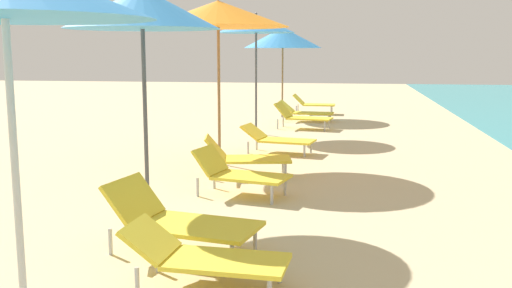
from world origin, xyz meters
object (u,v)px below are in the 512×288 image
Objects in this scene: umbrella_fourth at (142,9)px; umbrella_farthest at (283,38)px; lounger_third_shoreside at (204,256)px; lounger_sixth_shoreside at (302,116)px; lounger_fourth_shoreside at (239,173)px; lounger_fifth_inland at (245,156)px; lounger_farthest_inland at (305,111)px; lounger_fourth_inland at (179,219)px; umbrella_fifth at (218,14)px; lounger_farthest_shoreside at (313,103)px; umbrella_sixth at (256,24)px; lounger_fifth_shoreside at (277,138)px.

umbrella_farthest is (0.38, 10.68, -0.10)m from umbrella_fourth.
lounger_sixth_shoreside is at bearing 93.24° from lounger_third_shoreside.
lounger_fourth_shoreside is 0.94× the size of lounger_fifth_inland.
lounger_sixth_shoreside is (1.18, 8.12, -2.12)m from umbrella_fourth.
lounger_fourth_shoreside is at bearing -88.57° from lounger_farthest_inland.
lounger_fourth_inland is 12.16m from umbrella_farthest.
umbrella_fifth reaches higher than lounger_farthest_shoreside.
lounger_third_shoreside is 1.02× the size of lounger_fourth_shoreside.
lounger_fourth_inland reaches higher than lounger_farthest_shoreside.
lounger_fourth_shoreside is 0.48× the size of umbrella_sixth.
lounger_fifth_shoreside is at bearing 94.84° from lounger_third_shoreside.
lounger_third_shoreside is 5.87m from umbrella_fifth.
umbrella_sixth is 1.84× the size of lounger_farthest_inland.
umbrella_farthest is (-0.65, 6.22, 2.06)m from lounger_fifth_shoreside.
umbrella_fourth is (-1.25, 2.10, 2.17)m from lounger_third_shoreside.
lounger_fourth_shoreside is 0.90× the size of lounger_sixth_shoreside.
umbrella_fifth reaches higher than umbrella_sixth.
lounger_sixth_shoreside is 0.97× the size of lounger_farthest_inland.
umbrella_sixth is 2.17× the size of lounger_farthest_shoreside.
lounger_fourth_inland reaches higher than lounger_sixth_shoreside.
umbrella_fourth is at bearing -120.19° from lounger_fifth_inland.
lounger_fourth_inland is 1.01× the size of lounger_farthest_inland.
lounger_fifth_shoreside is 2.19m from lounger_fifth_inland.
lounger_fifth_inland is 7.43m from lounger_farthest_inland.
lounger_farthest_inland is at bearing 99.00° from lounger_fourth_inland.
umbrella_fifth reaches higher than lounger_sixth_shoreside.
umbrella_sixth is at bearing -93.07° from umbrella_farthest.
lounger_sixth_shoreside is at bearing -72.58° from umbrella_farthest.
umbrella_fifth is (0.17, 3.19, 0.13)m from umbrella_fourth.
umbrella_farthest is 2.43m from lounger_farthest_shoreside.
lounger_fifth_inland is at bearing 100.85° from lounger_fourth_inland.
lounger_fifth_inland is at bearing -85.87° from lounger_fifth_shoreside.
umbrella_fourth is 2.09× the size of lounger_farthest_shoreside.
lounger_fourth_inland is 0.55× the size of umbrella_sixth.
lounger_sixth_shoreside is at bearing -85.73° from lounger_farthest_inland.
lounger_third_shoreside is 9.49m from umbrella_sixth.
umbrella_farthest reaches higher than lounger_fourth_inland.
lounger_third_shoreside is 0.48× the size of umbrella_fifth.
lounger_farthest_inland is (0.76, -0.98, -2.06)m from umbrella_farthest.
lounger_sixth_shoreside is (0.39, 5.83, 0.00)m from lounger_fifth_inland.
lounger_fourth_inland reaches higher than lounger_fourth_shoreside.
umbrella_fourth reaches higher than lounger_farthest_inland.
lounger_third_shoreside is 0.51× the size of umbrella_farthest.
umbrella_fourth is 1.83× the size of lounger_sixth_shoreside.
umbrella_fifth reaches higher than umbrella_fourth.
umbrella_fifth is at bearing -90.20° from umbrella_sixth.
lounger_farthest_shoreside is (0.29, 10.73, 0.01)m from lounger_fourth_shoreside.
umbrella_sixth is at bearing -107.03° from lounger_farthest_inland.
umbrella_fifth reaches higher than lounger_farthest_inland.
umbrella_fifth is at bearing -91.60° from umbrella_farthest.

